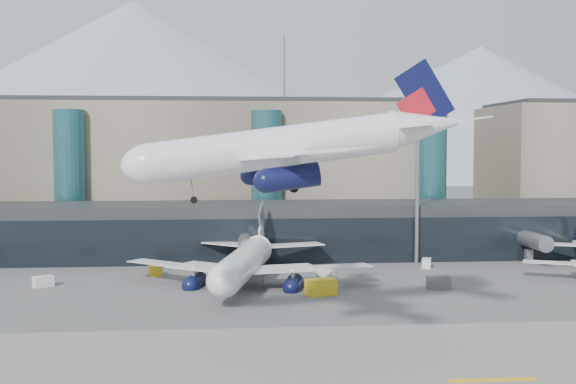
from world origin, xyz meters
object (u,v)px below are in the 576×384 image
object	(u,v)px
lightmast_mid	(417,182)
veh_d	(427,263)
veh_b	(155,271)
veh_c	(439,282)
veh_h	(321,287)
hero_jet	(309,134)
jet_parked_mid	(248,251)
veh_a	(43,281)
veh_g	(326,275)

from	to	relation	value
lightmast_mid	veh_d	world-z (taller)	lightmast_mid
veh_b	veh_d	xyz separation A→B (m)	(45.18, 3.66, 0.00)
veh_c	veh_b	bearing A→B (deg)	165.89
veh_b	veh_h	xyz separation A→B (m)	(24.34, -17.20, 0.35)
hero_jet	veh_c	xyz separation A→B (m)	(22.38, 29.65, -20.87)
lightmast_mid	jet_parked_mid	bearing A→B (deg)	-152.87
veh_h	lightmast_mid	bearing A→B (deg)	32.76
hero_jet	veh_a	bearing A→B (deg)	130.05
veh_b	veh_g	distance (m)	27.21
lightmast_mid	veh_d	bearing A→B (deg)	-83.69
veh_a	veh_d	world-z (taller)	veh_a
veh_a	veh_d	xyz separation A→B (m)	(60.70, 11.50, -0.00)
veh_d	jet_parked_mid	bearing A→B (deg)	128.11
veh_d	veh_h	distance (m)	29.49
jet_parked_mid	veh_d	xyz separation A→B (m)	(30.64, 10.81, -4.02)
jet_parked_mid	veh_h	bearing A→B (deg)	-123.90
hero_jet	veh_h	size ratio (longest dim) A/B	8.72
lightmast_mid	veh_c	distance (m)	26.48
jet_parked_mid	veh_a	xyz separation A→B (m)	(-30.06, -0.69, -4.02)
lightmast_mid	veh_d	xyz separation A→B (m)	(0.51, -4.62, -13.64)
lightmast_mid	hero_jet	bearing A→B (deg)	-115.71
veh_c	veh_h	bearing A→B (deg)	-165.95
hero_jet	veh_a	world-z (taller)	hero_jet
hero_jet	veh_c	size ratio (longest dim) A/B	10.49
hero_jet	veh_h	distance (m)	34.20
lightmast_mid	veh_d	distance (m)	14.41
jet_parked_mid	veh_b	distance (m)	16.70
hero_jet	veh_g	bearing A→B (deg)	75.46
lightmast_mid	veh_g	distance (m)	26.75
veh_a	veh_d	distance (m)	61.78
lightmast_mid	veh_c	world-z (taller)	lightmast_mid
veh_b	lightmast_mid	bearing A→B (deg)	-98.56
veh_a	veh_c	size ratio (longest dim) A/B	0.82
veh_b	veh_a	bearing A→B (deg)	97.76
jet_parked_mid	veh_a	world-z (taller)	jet_parked_mid
hero_jet	jet_parked_mid	bearing A→B (deg)	93.63
lightmast_mid	veh_d	size ratio (longest dim) A/B	9.38
veh_g	veh_h	distance (m)	11.52
hero_jet	veh_c	world-z (taller)	hero_jet
veh_d	veh_h	world-z (taller)	veh_h
veh_a	veh_b	xyz separation A→B (m)	(15.52, 7.85, -0.01)
veh_g	jet_parked_mid	bearing A→B (deg)	-129.61
hero_jet	veh_a	distance (m)	54.55
veh_d	veh_g	xyz separation A→B (m)	(-18.62, -9.56, -0.02)
veh_g	lightmast_mid	bearing A→B (deg)	82.50
jet_parked_mid	veh_a	distance (m)	30.33
veh_d	lightmast_mid	bearing A→B (deg)	24.98
jet_parked_mid	veh_b	xyz separation A→B (m)	(-14.54, 7.16, -4.02)
jet_parked_mid	veh_b	size ratio (longest dim) A/B	14.62
veh_b	veh_c	distance (m)	44.26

